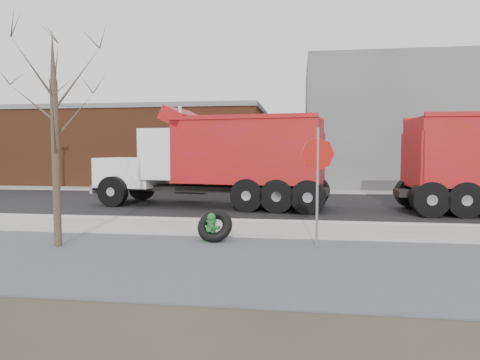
# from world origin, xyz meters

# --- Properties ---
(ground) EXTENTS (120.00, 120.00, 0.00)m
(ground) POSITION_xyz_m (0.00, 0.00, 0.00)
(ground) COLOR #383328
(ground) RESTS_ON ground
(gravel_verge) EXTENTS (60.00, 5.00, 0.03)m
(gravel_verge) POSITION_xyz_m (0.00, -3.50, 0.01)
(gravel_verge) COLOR slate
(gravel_verge) RESTS_ON ground
(sidewalk) EXTENTS (60.00, 2.50, 0.06)m
(sidewalk) POSITION_xyz_m (0.00, 0.25, 0.03)
(sidewalk) COLOR #9E9B93
(sidewalk) RESTS_ON ground
(curb) EXTENTS (60.00, 0.15, 0.11)m
(curb) POSITION_xyz_m (0.00, 1.55, 0.06)
(curb) COLOR #9E9B93
(curb) RESTS_ON ground
(road) EXTENTS (60.00, 9.40, 0.02)m
(road) POSITION_xyz_m (0.00, 6.30, 0.01)
(road) COLOR black
(road) RESTS_ON ground
(far_sidewalk) EXTENTS (60.00, 2.00, 0.06)m
(far_sidewalk) POSITION_xyz_m (0.00, 12.00, 0.03)
(far_sidewalk) COLOR #9E9B93
(far_sidewalk) RESTS_ON ground
(building_grey) EXTENTS (12.00, 10.00, 8.00)m
(building_grey) POSITION_xyz_m (9.00, 18.00, 4.00)
(building_grey) COLOR gray
(building_grey) RESTS_ON ground
(building_brick) EXTENTS (20.20, 8.20, 5.30)m
(building_brick) POSITION_xyz_m (-10.00, 17.00, 2.65)
(building_brick) COLOR brown
(building_brick) RESTS_ON ground
(bare_tree) EXTENTS (3.20, 3.20, 5.20)m
(bare_tree) POSITION_xyz_m (-3.20, -2.60, 3.30)
(bare_tree) COLOR #382D23
(bare_tree) RESTS_ON ground
(fire_hydrant) EXTENTS (0.43, 0.42, 0.75)m
(fire_hydrant) POSITION_xyz_m (0.37, -1.52, 0.34)
(fire_hydrant) COLOR #266535
(fire_hydrant) RESTS_ON ground
(truck_tire) EXTENTS (1.02, 0.88, 0.89)m
(truck_tire) POSITION_xyz_m (0.44, -1.46, 0.41)
(truck_tire) COLOR black
(truck_tire) RESTS_ON ground
(stop_sign) EXTENTS (0.77, 0.16, 2.87)m
(stop_sign) POSITION_xyz_m (3.00, -1.91, 1.95)
(stop_sign) COLOR gray
(stop_sign) RESTS_ON ground
(dump_truck_red_b) EXTENTS (9.86, 3.90, 4.05)m
(dump_truck_red_b) POSITION_xyz_m (-0.73, 5.21, 2.06)
(dump_truck_red_b) COLOR black
(dump_truck_red_b) RESTS_ON ground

